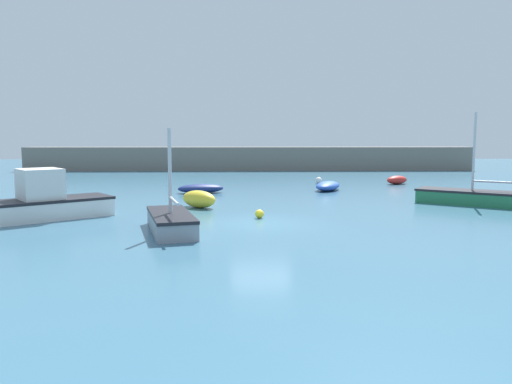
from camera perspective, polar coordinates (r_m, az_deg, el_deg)
The scene contains 11 objects.
ground_plane at distance 21.16m, azimuth 0.60°, elevation -3.82°, with size 120.00×120.00×0.20m, color #38667F.
harbor_breakwater at distance 54.08m, azimuth -0.63°, elevation 3.84°, with size 47.84×2.73×2.51m, color slate.
dinghy_near_pier at distance 25.79m, azimuth -6.54°, elevation -0.80°, with size 2.32×2.26×0.88m.
open_tender_yellow at distance 34.18m, azimuth 8.20°, elevation 0.70°, with size 2.59×3.47×0.62m.
sailboat_twin_hulled at distance 29.16m, azimuth 23.46°, elevation -0.52°, with size 5.64×4.81×4.92m.
motorboat_with_cabin at distance 24.04m, azimuth -22.75°, elevation -0.98°, with size 5.46×4.91×2.24m.
rowboat_blue_near at distance 32.39m, azimuth -6.34°, elevation 0.40°, with size 3.15×1.87×0.60m.
sailboat_short_mast at distance 19.40m, azimuth -9.71°, elevation -3.34°, with size 2.57×4.63×3.95m.
fishing_dinghy_green at distance 39.73m, azimuth 15.81°, elevation 1.34°, with size 2.11×1.75×0.65m.
mooring_buoy_yellow at distance 22.30m, azimuth 0.40°, elevation -2.52°, with size 0.39×0.39×0.39m, color yellow.
mooring_buoy_white at distance 38.93m, azimuth 7.17°, elevation 1.33°, with size 0.51×0.51×0.51m, color white.
Camera 1 is at (-0.73, -20.81, 3.64)m, focal length 35.00 mm.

